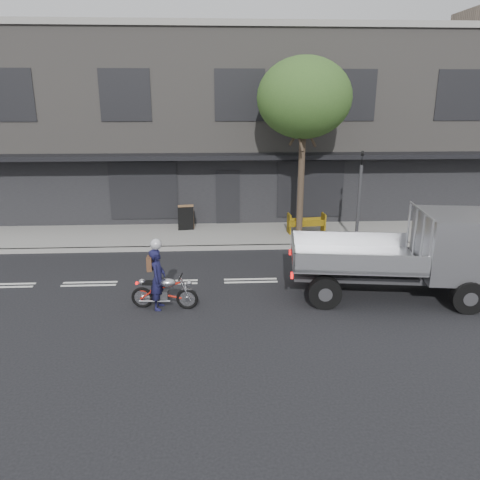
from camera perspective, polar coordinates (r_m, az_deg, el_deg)
name	(u,v)px	position (r m, az deg, el deg)	size (l,w,h in m)	color
ground	(251,281)	(14.16, 1.31, -4.99)	(80.00, 80.00, 0.00)	black
sidewalk	(242,235)	(18.57, 0.21, 0.62)	(32.00, 3.20, 0.15)	gray
kerb	(244,247)	(17.05, 0.52, -0.88)	(32.00, 0.20, 0.15)	gray
building_main	(234,125)	(24.46, -0.69, 13.87)	(26.00, 10.00, 8.00)	slate
street_tree	(304,98)	(17.60, 7.82, 16.73)	(3.40, 3.40, 6.74)	#382B21
traffic_light_pole	(359,202)	(17.64, 14.27, 4.50)	(0.12, 0.12, 3.50)	#2D2D30
motorcycle	(164,291)	(12.37, -9.21, -6.20)	(1.76, 0.51, 0.91)	black
rider	(158,279)	(12.26, -9.99, -4.72)	(0.59, 0.39, 1.62)	#151439
flatbed_ute	(438,248)	(13.65, 23.02, -0.91)	(5.60, 2.84, 2.49)	black
construction_barrier	(307,224)	(18.47, 8.21, 1.92)	(1.47, 0.59, 0.82)	#E8AF0C
sandwich_board	(186,219)	(18.91, -6.63, 2.59)	(0.63, 0.42, 0.99)	black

